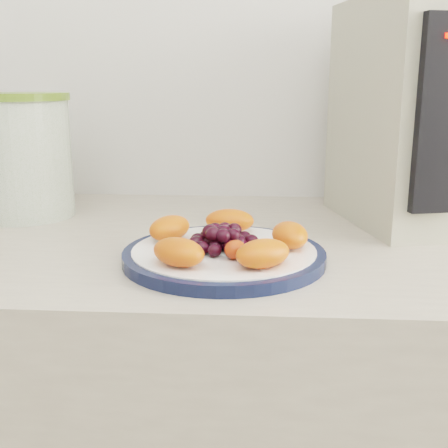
{
  "coord_description": "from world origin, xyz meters",
  "views": [
    {
      "loc": [
        0.04,
        0.38,
        1.12
      ],
      "look_at": [
        -0.01,
        1.07,
        0.95
      ],
      "focal_mm": 45.0,
      "sensor_mm": 36.0,
      "label": 1
    }
  ],
  "objects": [
    {
      "name": "fruit_plate",
      "position": [
        -0.01,
        1.07,
        0.93
      ],
      "size": [
        0.22,
        0.22,
        0.03
      ],
      "color": "#E34315",
      "rests_on": "plate_face"
    },
    {
      "name": "appliance_body",
      "position": [
        0.28,
        1.31,
        1.08
      ],
      "size": [
        0.26,
        0.32,
        0.35
      ],
      "primitive_type": "cube",
      "rotation": [
        0.0,
        0.0,
        0.23
      ],
      "color": "#A7A48E",
      "rests_on": "counter"
    },
    {
      "name": "canister",
      "position": [
        -0.37,
        1.3,
        1.0
      ],
      "size": [
        0.21,
        0.21,
        0.2
      ],
      "primitive_type": "cylinder",
      "rotation": [
        0.0,
        0.0,
        -0.39
      ],
      "color": "#305915",
      "rests_on": "counter"
    },
    {
      "name": "appliance_panel",
      "position": [
        0.27,
        1.16,
        1.08
      ],
      "size": [
        0.06,
        0.03,
        0.26
      ],
      "primitive_type": "cube",
      "rotation": [
        0.0,
        0.0,
        0.23
      ],
      "color": "black",
      "rests_on": "appliance_body"
    },
    {
      "name": "plate_rim",
      "position": [
        -0.01,
        1.07,
        0.91
      ],
      "size": [
        0.26,
        0.26,
        0.01
      ],
      "primitive_type": "cylinder",
      "color": "#111B39",
      "rests_on": "counter"
    },
    {
      "name": "plate_face",
      "position": [
        -0.01,
        1.07,
        0.91
      ],
      "size": [
        0.24,
        0.24,
        0.02
      ],
      "primitive_type": "cylinder",
      "color": "white",
      "rests_on": "counter"
    },
    {
      "name": "canister_lid",
      "position": [
        -0.37,
        1.3,
        1.1
      ],
      "size": [
        0.22,
        0.22,
        0.01
      ],
      "primitive_type": "cylinder",
      "rotation": [
        0.0,
        0.0,
        -0.39
      ],
      "color": "#5C762C",
      "rests_on": "canister"
    }
  ]
}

